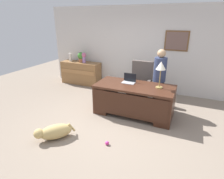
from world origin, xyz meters
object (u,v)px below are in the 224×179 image
(laptop, at_px, (129,80))
(dog_lying, at_px, (54,132))
(vase_with_flowers, at_px, (84,57))
(potted_plant, at_px, (81,57))
(credenza, at_px, (81,73))
(desk, at_px, (134,99))
(desk_lamp, at_px, (161,67))
(dog_toy_ball, at_px, (107,143))
(person_standing, at_px, (159,79))
(armchair, at_px, (140,84))
(vase_empty, at_px, (70,57))

(laptop, bearing_deg, dog_lying, -117.51)
(vase_with_flowers, xyz_separation_m, potted_plant, (-0.11, 0.00, -0.01))
(credenza, bearing_deg, laptop, -30.30)
(vase_with_flowers, relative_size, potted_plant, 0.98)
(desk, height_order, desk_lamp, desk_lamp)
(dog_toy_ball, bearing_deg, person_standing, 74.69)
(credenza, bearing_deg, dog_lying, -66.58)
(desk_lamp, relative_size, dog_toy_ball, 8.15)
(desk_lamp, distance_m, potted_plant, 3.41)
(armchair, xyz_separation_m, potted_plant, (-2.41, 0.67, 0.50))
(vase_with_flowers, distance_m, vase_empty, 0.58)
(armchair, bearing_deg, vase_empty, 166.85)
(laptop, bearing_deg, vase_empty, 153.70)
(vase_with_flowers, relative_size, dog_toy_ball, 4.62)
(armchair, bearing_deg, person_standing, -23.92)
(armchair, relative_size, desk_lamp, 1.87)
(dog_lying, xyz_separation_m, dog_toy_ball, (1.07, 0.24, -0.12))
(desk_lamp, height_order, potted_plant, desk_lamp)
(desk_lamp, distance_m, vase_with_flowers, 3.31)
(credenza, distance_m, person_standing, 3.17)
(armchair, relative_size, potted_plant, 3.25)
(armchair, xyz_separation_m, dog_toy_ball, (0.01, -2.28, -0.47))
(person_standing, xyz_separation_m, dog_lying, (-1.63, -2.27, -0.66))
(desk_lamp, height_order, dog_toy_ball, desk_lamp)
(desk, xyz_separation_m, armchair, (-0.09, 0.88, 0.09))
(credenza, distance_m, armchair, 2.54)
(person_standing, height_order, dog_lying, person_standing)
(desk, bearing_deg, potted_plant, 148.07)
(armchair, relative_size, dog_lying, 1.72)
(vase_with_flowers, xyz_separation_m, vase_empty, (-0.58, 0.00, -0.06))
(dog_lying, xyz_separation_m, potted_plant, (-1.35, 3.19, 0.85))
(desk, distance_m, credenza, 2.97)
(person_standing, bearing_deg, desk, -126.88)
(armchair, distance_m, dog_lying, 2.76)
(credenza, xyz_separation_m, laptop, (2.34, -1.36, 0.42))
(dog_lying, bearing_deg, credenza, 113.42)
(laptop, bearing_deg, potted_plant, 149.28)
(credenza, height_order, armchair, armchair)
(credenza, height_order, vase_with_flowers, vase_with_flowers)
(armchair, bearing_deg, credenza, 164.68)
(credenza, xyz_separation_m, potted_plant, (0.04, 0.00, 0.60))
(credenza, relative_size, vase_with_flowers, 4.14)
(potted_plant, bearing_deg, credenza, -177.93)
(potted_plant, bearing_deg, person_standing, -17.21)
(desk, xyz_separation_m, potted_plant, (-2.50, 1.56, 0.58))
(laptop, xyz_separation_m, vase_with_flowers, (-2.18, 1.37, 0.19))
(credenza, bearing_deg, desk_lamp, -25.15)
(armchair, distance_m, person_standing, 0.69)
(armchair, relative_size, vase_empty, 3.97)
(vase_empty, xyz_separation_m, potted_plant, (0.47, 0.00, 0.05))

